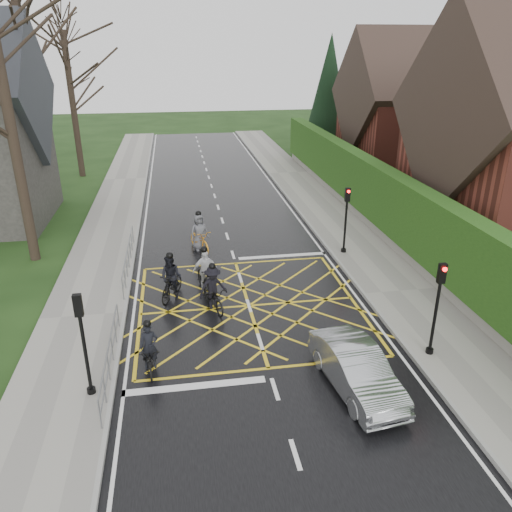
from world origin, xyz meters
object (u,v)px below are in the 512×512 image
object	(u,v)px
cyclist_rear	(150,354)
cyclist_lead	(199,237)
car	(357,369)
cyclist_front	(205,275)
cyclist_back	(171,281)
cyclist_mid	(213,292)

from	to	relation	value
cyclist_rear	cyclist_lead	distance (m)	9.52
cyclist_lead	car	distance (m)	11.80
cyclist_lead	car	size ratio (longest dim) A/B	0.54
cyclist_front	cyclist_lead	size ratio (longest dim) A/B	0.93
cyclist_back	cyclist_rear	bearing A→B (deg)	-75.01
cyclist_rear	cyclist_front	bearing A→B (deg)	63.36
cyclist_mid	car	xyz separation A→B (m)	(3.59, -5.35, -0.02)
cyclist_front	cyclist_back	bearing A→B (deg)	-179.73
cyclist_mid	cyclist_front	xyz separation A→B (m)	(-0.19, 1.46, 0.04)
cyclist_mid	car	size ratio (longest dim) A/B	0.51
cyclist_back	car	size ratio (longest dim) A/B	0.50
cyclist_rear	car	distance (m)	6.09
car	cyclist_mid	bearing A→B (deg)	116.26
cyclist_front	cyclist_lead	world-z (taller)	cyclist_lead
cyclist_back	cyclist_mid	world-z (taller)	cyclist_back
cyclist_back	cyclist_lead	xyz separation A→B (m)	(1.35, 4.74, -0.04)
car	cyclist_back	bearing A→B (deg)	120.72
cyclist_front	cyclist_lead	bearing A→B (deg)	74.48
cyclist_back	cyclist_front	world-z (taller)	cyclist_front
cyclist_rear	cyclist_front	distance (m)	5.31
cyclist_mid	cyclist_lead	bearing A→B (deg)	74.58
cyclist_rear	cyclist_back	world-z (taller)	cyclist_back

